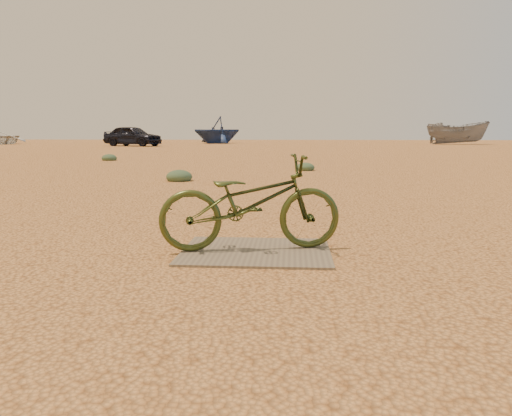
# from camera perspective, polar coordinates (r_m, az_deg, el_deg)

# --- Properties ---
(ground) EXTENTS (120.00, 120.00, 0.00)m
(ground) POSITION_cam_1_polar(r_m,az_deg,el_deg) (5.10, 1.08, -4.29)
(ground) COLOR #DF9B52
(ground) RESTS_ON ground
(plywood_board) EXTENTS (1.41, 1.15, 0.02)m
(plywood_board) POSITION_cam_1_polar(r_m,az_deg,el_deg) (4.80, 0.00, -4.98)
(plywood_board) COLOR #71634A
(plywood_board) RESTS_ON ground
(bicycle) EXTENTS (1.83, 0.96, 0.91)m
(bicycle) POSITION_cam_1_polar(r_m,az_deg,el_deg) (4.76, -0.62, 0.64)
(bicycle) COLOR #3A461B
(bicycle) RESTS_ON plywood_board
(car) EXTENTS (4.89, 3.24, 1.55)m
(car) POSITION_cam_1_polar(r_m,az_deg,el_deg) (39.52, -13.93, 8.01)
(car) COLOR black
(car) RESTS_ON ground
(boat_far_left) EXTENTS (6.23, 6.14, 2.48)m
(boat_far_left) POSITION_cam_1_polar(r_m,az_deg,el_deg) (46.56, -4.45, 8.90)
(boat_far_left) COLOR navy
(boat_far_left) RESTS_ON ground
(boat_mid_right) EXTENTS (5.32, 2.67, 1.97)m
(boat_mid_right) POSITION_cam_1_polar(r_m,az_deg,el_deg) (46.59, 22.02, 7.98)
(boat_mid_right) COLOR gray
(boat_mid_right) RESTS_ON ground
(kale_a) EXTENTS (0.61, 0.61, 0.33)m
(kale_a) POSITION_cam_1_polar(r_m,az_deg,el_deg) (11.78, -8.76, 3.09)
(kale_a) COLOR #4A5E3E
(kale_a) RESTS_ON ground
(kale_b) EXTENTS (0.54, 0.54, 0.30)m
(kale_b) POSITION_cam_1_polar(r_m,az_deg,el_deg) (14.81, 5.66, 4.30)
(kale_b) COLOR #4A5E3E
(kale_b) RESTS_ON ground
(kale_c) EXTENTS (0.59, 0.59, 0.32)m
(kale_c) POSITION_cam_1_polar(r_m,az_deg,el_deg) (20.51, -16.42, 5.23)
(kale_c) COLOR #4A5E3E
(kale_c) RESTS_ON ground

